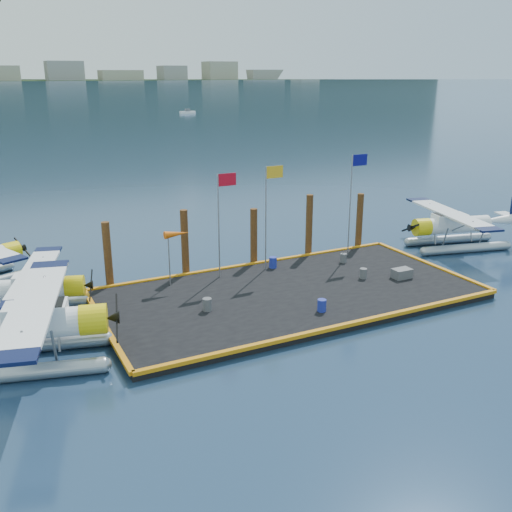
{
  "coord_description": "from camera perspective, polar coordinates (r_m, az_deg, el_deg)",
  "views": [
    {
      "loc": [
        -14.52,
        -25.04,
        11.73
      ],
      "look_at": [
        -1.04,
        2.0,
        1.97
      ],
      "focal_mm": 40.0,
      "sensor_mm": 36.0,
      "label": 1
    }
  ],
  "objects": [
    {
      "name": "seaplane_b",
      "position": [
        30.47,
        -21.75,
        -3.33
      ],
      "size": [
        8.18,
        8.77,
        3.13
      ],
      "rotation": [
        0.0,
        0.0,
        -1.86
      ],
      "color": "#9BA2A9",
      "rests_on": "ground"
    },
    {
      "name": "seaplane_d",
      "position": [
        41.73,
        19.16,
        2.71
      ],
      "size": [
        9.02,
        9.77,
        3.46
      ],
      "rotation": [
        0.0,
        0.0,
        1.34
      ],
      "color": "#9BA2A9",
      "rests_on": "ground"
    },
    {
      "name": "windsock",
      "position": [
        31.53,
        -7.97,
        2.08
      ],
      "size": [
        1.4,
        0.44,
        3.12
      ],
      "color": "gray",
      "rests_on": "dock"
    },
    {
      "name": "drum_0",
      "position": [
        28.55,
        -4.9,
        -4.86
      ],
      "size": [
        0.46,
        0.46,
        0.64
      ],
      "primitive_type": "cylinder",
      "color": "#515155",
      "rests_on": "dock"
    },
    {
      "name": "drum_5",
      "position": [
        34.61,
        1.7,
        -0.64
      ],
      "size": [
        0.47,
        0.47,
        0.66
      ],
      "primitive_type": "cylinder",
      "color": "#1B2999",
      "rests_on": "dock"
    },
    {
      "name": "piling_3",
      "position": [
        37.15,
        5.32,
        2.87
      ],
      "size": [
        0.44,
        0.44,
        4.3
      ],
      "primitive_type": "cylinder",
      "color": "#402512",
      "rests_on": "ground"
    },
    {
      "name": "flagpole_blue",
      "position": [
        36.49,
        9.72,
        6.51
      ],
      "size": [
        1.14,
        0.08,
        6.5
      ],
      "color": "gray",
      "rests_on": "dock"
    },
    {
      "name": "drum_4",
      "position": [
        36.0,
        8.74,
        -0.19
      ],
      "size": [
        0.4,
        0.4,
        0.56
      ],
      "primitive_type": "cylinder",
      "color": "#515155",
      "rests_on": "dock"
    },
    {
      "name": "ground",
      "position": [
        31.23,
        3.36,
        -4.2
      ],
      "size": [
        4000.0,
        4000.0,
        0.0
      ],
      "primitive_type": "plane",
      "color": "#19304C",
      "rests_on": "ground"
    },
    {
      "name": "piling_1",
      "position": [
        33.61,
        -7.12,
        1.11
      ],
      "size": [
        0.44,
        0.44,
        4.2
      ],
      "primitive_type": "cylinder",
      "color": "#402512",
      "rests_on": "ground"
    },
    {
      "name": "piling_2",
      "position": [
        35.34,
        -0.22,
        1.75
      ],
      "size": [
        0.44,
        0.44,
        3.8
      ],
      "primitive_type": "cylinder",
      "color": "#402512",
      "rests_on": "ground"
    },
    {
      "name": "crate",
      "position": [
        33.96,
        14.38,
        -1.69
      ],
      "size": [
        1.08,
        0.72,
        0.54
      ],
      "primitive_type": "cube",
      "color": "#515155",
      "rests_on": "dock"
    },
    {
      "name": "far_backdrop",
      "position": [
        1780.83,
        -19.14,
        16.9
      ],
      "size": [
        3050.0,
        2050.0,
        810.0
      ],
      "color": "black",
      "rests_on": "ground"
    },
    {
      "name": "piling_4",
      "position": [
        39.38,
        10.29,
        3.3
      ],
      "size": [
        0.44,
        0.44,
        4.0
      ],
      "primitive_type": "cylinder",
      "color": "#402512",
      "rests_on": "ground"
    },
    {
      "name": "drum_2",
      "position": [
        33.41,
        10.68,
        -1.72
      ],
      "size": [
        0.42,
        0.42,
        0.59
      ],
      "primitive_type": "cylinder",
      "color": "#515155",
      "rests_on": "dock"
    },
    {
      "name": "flagpole_red",
      "position": [
        32.17,
        -3.44,
        4.69
      ],
      "size": [
        1.14,
        0.08,
        6.0
      ],
      "color": "gray",
      "rests_on": "dock"
    },
    {
      "name": "drum_3",
      "position": [
        28.56,
        6.6,
        -4.93
      ],
      "size": [
        0.44,
        0.44,
        0.62
      ],
      "primitive_type": "cylinder",
      "color": "#1B2999",
      "rests_on": "dock"
    },
    {
      "name": "seaplane_a",
      "position": [
        25.46,
        -21.96,
        -6.81
      ],
      "size": [
        9.92,
        10.71,
        3.8
      ],
      "rotation": [
        0.0,
        0.0,
        -1.82
      ],
      "color": "#9BA2A9",
      "rests_on": "ground"
    },
    {
      "name": "flagpole_yellow",
      "position": [
        33.4,
        1.31,
        5.41
      ],
      "size": [
        1.14,
        0.08,
        6.2
      ],
      "color": "gray",
      "rests_on": "dock"
    },
    {
      "name": "piling_0",
      "position": [
        32.52,
        -14.59,
        -0.11
      ],
      "size": [
        0.44,
        0.44,
        4.0
      ],
      "primitive_type": "cylinder",
      "color": "#402512",
      "rests_on": "ground"
    },
    {
      "name": "dock",
      "position": [
        31.16,
        3.37,
        -3.86
      ],
      "size": [
        20.0,
        10.0,
        0.4
      ],
      "primitive_type": "cube",
      "color": "black",
      "rests_on": "ground"
    },
    {
      "name": "dock_bumpers",
      "position": [
        31.05,
        3.38,
        -3.36
      ],
      "size": [
        20.25,
        10.25,
        0.18
      ],
      "primitive_type": null,
      "color": "orange",
      "rests_on": "dock"
    }
  ]
}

